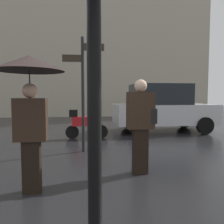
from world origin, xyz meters
name	(u,v)px	position (x,y,z in m)	size (l,w,h in m)	color
pedestrian_with_umbrella	(30,85)	(-0.38, 1.12, 1.64)	(1.03, 1.03, 2.07)	black
pedestrian_with_bag	(141,121)	(1.48, 1.73, 1.01)	(0.54, 0.24, 1.78)	black
parked_scooter	(85,123)	(0.44, 5.35, 0.56)	(1.48, 0.32, 1.23)	black
parked_car_left	(162,108)	(3.66, 6.54, 1.00)	(4.14, 1.99, 1.98)	silver
street_signpost	(83,83)	(0.39, 3.51, 1.82)	(1.08, 0.08, 3.00)	black
building_block	(78,8)	(0.00, 14.77, 8.14)	(19.93, 2.27, 16.27)	#B2A893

